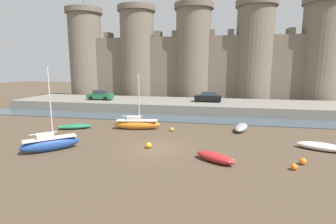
{
  "coord_description": "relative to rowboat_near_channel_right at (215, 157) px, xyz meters",
  "views": [
    {
      "loc": [
        5.32,
        -21.25,
        7.21
      ],
      "look_at": [
        0.21,
        4.19,
        2.5
      ],
      "focal_mm": 28.0,
      "sensor_mm": 36.0,
      "label": 1
    }
  ],
  "objects": [
    {
      "name": "mooring_buoy_mid_mud",
      "position": [
        6.29,
        0.71,
        -0.12
      ],
      "size": [
        0.5,
        0.5,
        0.5
      ],
      "primitive_type": "sphere",
      "color": "orange",
      "rests_on": "ground"
    },
    {
      "name": "quay_road",
      "position": [
        -5.11,
        22.23,
        0.36
      ],
      "size": [
        56.45,
        10.0,
        1.46
      ],
      "primitive_type": "cube",
      "color": "slate",
      "rests_on": "ground"
    },
    {
      "name": "mooring_buoy_near_shore",
      "position": [
        5.41,
        -0.49,
        -0.14
      ],
      "size": [
        0.46,
        0.46,
        0.46
      ],
      "primitive_type": "sphere",
      "color": "orange",
      "rests_on": "ground"
    },
    {
      "name": "sailboat_near_channel_left",
      "position": [
        -8.92,
        8.6,
        0.25
      ],
      "size": [
        5.34,
        2.02,
        6.24
      ],
      "color": "orange",
      "rests_on": "ground"
    },
    {
      "name": "mooring_buoy_off_centre",
      "position": [
        -4.87,
        8.45,
        -0.16
      ],
      "size": [
        0.43,
        0.43,
        0.43
      ],
      "primitive_type": "sphere",
      "color": "orange",
      "rests_on": "ground"
    },
    {
      "name": "ground_plane",
      "position": [
        -5.11,
        2.24,
        -0.37
      ],
      "size": [
        160.0,
        160.0,
        0.0
      ],
      "primitive_type": "plane",
      "color": "#4C3D2D"
    },
    {
      "name": "car_quay_centre_west",
      "position": [
        -1.64,
        22.13,
        1.86
      ],
      "size": [
        4.12,
        1.92,
        1.62
      ],
      "color": "black",
      "rests_on": "quay_road"
    },
    {
      "name": "rowboat_midflat_right",
      "position": [
        2.61,
        10.16,
        0.02
      ],
      "size": [
        2.07,
        3.75,
        0.75
      ],
      "color": "gray",
      "rests_on": "ground"
    },
    {
      "name": "rowboat_midflat_centre",
      "position": [
        8.81,
        4.53,
        -0.03
      ],
      "size": [
        4.01,
        2.46,
        0.66
      ],
      "color": "silver",
      "rests_on": "ground"
    },
    {
      "name": "rowboat_foreground_left",
      "position": [
        -15.91,
        7.29,
        -0.07
      ],
      "size": [
        3.84,
        2.61,
        0.58
      ],
      "color": "#1E6B47",
      "rests_on": "ground"
    },
    {
      "name": "car_quay_centre_east",
      "position": [
        -19.27,
        21.07,
        1.86
      ],
      "size": [
        4.12,
        1.92,
        1.62
      ],
      "color": "#1E6638",
      "rests_on": "quay_road"
    },
    {
      "name": "castle",
      "position": [
        -5.11,
        31.96,
        8.05
      ],
      "size": [
        51.8,
        7.35,
        21.29
      ],
      "color": "#706354",
      "rests_on": "ground"
    },
    {
      "name": "rowboat_near_channel_right",
      "position": [
        0.0,
        0.0,
        0.0
      ],
      "size": [
        3.34,
        2.67,
        0.71
      ],
      "color": "red",
      "rests_on": "ground"
    },
    {
      "name": "sailboat_foreground_right",
      "position": [
        -13.74,
        -0.14,
        0.31
      ],
      "size": [
        4.16,
        4.06,
        7.06
      ],
      "color": "#234793",
      "rests_on": "ground"
    },
    {
      "name": "mooring_buoy_near_channel",
      "position": [
        -5.78,
        2.21,
        -0.12
      ],
      "size": [
        0.51,
        0.51,
        0.51
      ],
      "primitive_type": "sphere",
      "color": "orange",
      "rests_on": "ground"
    },
    {
      "name": "water_channel",
      "position": [
        -5.11,
        14.98,
        -0.32
      ],
      "size": [
        80.0,
        4.5,
        0.1
      ],
      "primitive_type": "cube",
      "color": "#3D4C56",
      "rests_on": "ground"
    }
  ]
}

